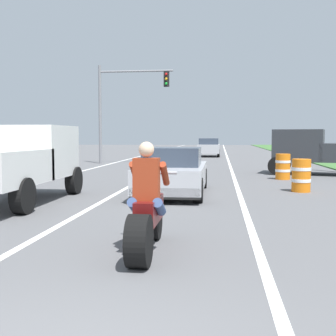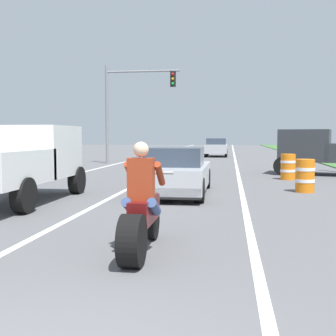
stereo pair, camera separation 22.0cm
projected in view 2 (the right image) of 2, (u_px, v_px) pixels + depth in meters
name	position (u px, v px, depth m)	size (l,w,h in m)	color
lane_stripe_left_solid	(100.00, 168.00, 23.13)	(0.14, 120.00, 0.01)	white
lane_stripe_right_solid	(237.00, 169.00, 22.12)	(0.14, 120.00, 0.01)	white
lane_stripe_centre_dashed	(167.00, 169.00, 22.63)	(0.14, 120.00, 0.01)	white
motorcycle_with_rider	(141.00, 214.00, 6.21)	(0.70, 2.21, 1.62)	black
sports_car_silver	(176.00, 173.00, 12.69)	(1.84, 4.30, 1.37)	#B7B7BC
pickup_truck_left_lane_white	(21.00, 159.00, 11.21)	(2.02, 4.80, 1.98)	silver
pickup_truck_right_shoulder_dark_grey	(327.00, 150.00, 18.95)	(5.14, 3.14, 1.98)	#2D3035
traffic_light_mast_near	(129.00, 98.00, 26.66)	(4.60, 0.34, 6.00)	gray
construction_barrel_nearest	(305.00, 176.00, 13.18)	(0.58, 0.58, 1.00)	orange
construction_barrel_mid	(288.00, 167.00, 16.96)	(0.58, 0.58, 1.00)	orange
distant_car_far_ahead	(216.00, 147.00, 35.92)	(1.80, 4.00, 1.50)	#B2B2B7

